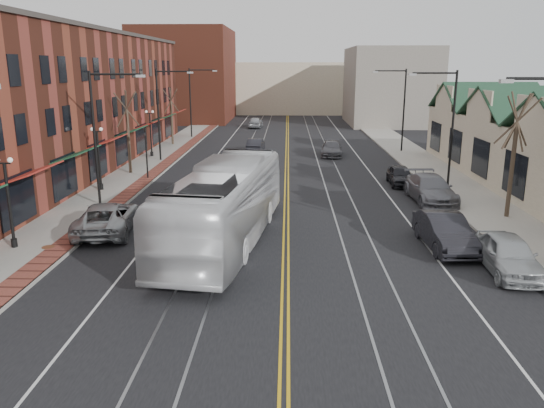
# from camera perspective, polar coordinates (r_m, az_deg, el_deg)

# --- Properties ---
(ground) EXTENTS (160.00, 160.00, 0.00)m
(ground) POSITION_cam_1_polar(r_m,az_deg,el_deg) (17.46, 1.37, -14.21)
(ground) COLOR black
(ground) RESTS_ON ground
(sidewalk_left) EXTENTS (4.00, 120.00, 0.15)m
(sidewalk_left) POSITION_cam_1_polar(r_m,az_deg,el_deg) (38.22, -16.73, 1.40)
(sidewalk_left) COLOR gray
(sidewalk_left) RESTS_ON ground
(sidewalk_right) EXTENTS (4.00, 120.00, 0.15)m
(sidewalk_right) POSITION_cam_1_polar(r_m,az_deg,el_deg) (38.18, 19.90, 1.13)
(sidewalk_right) COLOR gray
(sidewalk_right) RESTS_ON ground
(building_left) EXTENTS (10.00, 50.00, 11.00)m
(building_left) POSITION_cam_1_polar(r_m,az_deg,el_deg) (46.48, -22.86, 9.92)
(building_left) COLOR brown
(building_left) RESTS_ON ground
(backdrop_left) EXTENTS (14.00, 18.00, 14.00)m
(backdrop_left) POSITION_cam_1_polar(r_m,az_deg,el_deg) (86.80, -9.21, 13.53)
(backdrop_left) COLOR brown
(backdrop_left) RESTS_ON ground
(backdrop_mid) EXTENTS (22.00, 14.00, 9.00)m
(backdrop_mid) POSITION_cam_1_polar(r_m,az_deg,el_deg) (100.37, 1.72, 12.40)
(backdrop_mid) COLOR #BEAE92
(backdrop_mid) RESTS_ON ground
(backdrop_right) EXTENTS (12.00, 16.00, 11.00)m
(backdrop_right) POSITION_cam_1_polar(r_m,az_deg,el_deg) (81.72, 12.54, 12.26)
(backdrop_right) COLOR slate
(backdrop_right) RESTS_ON ground
(streetlight_l_1) EXTENTS (3.33, 0.25, 8.00)m
(streetlight_l_1) POSITION_cam_1_polar(r_m,az_deg,el_deg) (33.38, -17.91, 8.10)
(streetlight_l_1) COLOR black
(streetlight_l_1) RESTS_ON sidewalk_left
(streetlight_l_2) EXTENTS (3.33, 0.25, 8.00)m
(streetlight_l_2) POSITION_cam_1_polar(r_m,az_deg,el_deg) (48.70, -11.66, 10.35)
(streetlight_l_2) COLOR black
(streetlight_l_2) RESTS_ON sidewalk_left
(streetlight_l_3) EXTENTS (3.33, 0.25, 8.00)m
(streetlight_l_3) POSITION_cam_1_polar(r_m,az_deg,el_deg) (64.35, -8.40, 11.47)
(streetlight_l_3) COLOR black
(streetlight_l_3) RESTS_ON sidewalk_left
(streetlight_r_1) EXTENTS (3.33, 0.25, 8.00)m
(streetlight_r_1) POSITION_cam_1_polar(r_m,az_deg,el_deg) (39.03, 18.29, 8.92)
(streetlight_r_1) COLOR black
(streetlight_r_1) RESTS_ON sidewalk_right
(streetlight_r_2) EXTENTS (3.33, 0.25, 8.00)m
(streetlight_r_2) POSITION_cam_1_polar(r_m,az_deg,el_deg) (54.52, 13.58, 10.68)
(streetlight_r_2) COLOR black
(streetlight_r_2) RESTS_ON sidewalk_right
(lamppost_l_1) EXTENTS (0.84, 0.28, 4.27)m
(lamppost_l_1) POSITION_cam_1_polar(r_m,az_deg,el_deg) (27.32, -26.41, -0.08)
(lamppost_l_1) COLOR black
(lamppost_l_1) RESTS_ON sidewalk_left
(lamppost_l_2) EXTENTS (0.84, 0.28, 4.27)m
(lamppost_l_2) POSITION_cam_1_polar(r_m,az_deg,el_deg) (38.07, -18.11, 4.52)
(lamppost_l_2) COLOR black
(lamppost_l_2) RESTS_ON sidewalk_left
(lamppost_l_3) EXTENTS (0.84, 0.28, 4.27)m
(lamppost_l_3) POSITION_cam_1_polar(r_m,az_deg,el_deg) (51.32, -12.92, 7.32)
(lamppost_l_3) COLOR black
(lamppost_l_3) RESTS_ON sidewalk_left
(tree_left_near) EXTENTS (1.78, 1.37, 6.48)m
(tree_left_near) POSITION_cam_1_polar(r_m,az_deg,el_deg) (43.44, -15.24, 7.65)
(tree_left_near) COLOR #382B21
(tree_left_near) RESTS_ON sidewalk_left
(tree_left_far) EXTENTS (1.66, 1.28, 6.02)m
(tree_left_far) POSITION_cam_1_polar(r_m,az_deg,el_deg) (58.88, -10.75, 9.38)
(tree_left_far) COLOR #382B21
(tree_left_far) RESTS_ON sidewalk_left
(tree_right_mid) EXTENTS (1.90, 1.46, 6.93)m
(tree_right_mid) POSITION_cam_1_polar(r_m,az_deg,el_deg) (32.17, 24.55, 4.97)
(tree_right_mid) COLOR #382B21
(tree_right_mid) RESTS_ON sidewalk_right
(manhole_far) EXTENTS (0.60, 0.60, 0.02)m
(manhole_far) POSITION_cam_1_polar(r_m,az_deg,el_deg) (27.16, -22.93, -4.28)
(manhole_far) COLOR #592D19
(manhole_far) RESTS_ON sidewalk_left
(traffic_signal) EXTENTS (0.18, 0.15, 3.80)m
(traffic_signal) POSITION_cam_1_polar(r_m,az_deg,el_deg) (41.16, -13.38, 5.76)
(traffic_signal) COLOR black
(traffic_signal) RESTS_ON sidewalk_left
(transit_bus) EXTENTS (5.09, 14.25, 3.88)m
(transit_bus) POSITION_cam_1_polar(r_m,az_deg,el_deg) (25.62, -5.09, -0.07)
(transit_bus) COLOR silver
(transit_bus) RESTS_ON ground
(parked_suv) EXTENTS (3.35, 6.04, 1.60)m
(parked_suv) POSITION_cam_1_polar(r_m,az_deg,el_deg) (28.79, -17.32, -1.39)
(parked_suv) COLOR #A5A9AC
(parked_suv) RESTS_ON ground
(parked_car_a) EXTENTS (2.13, 4.79, 1.60)m
(parked_car_a) POSITION_cam_1_polar(r_m,az_deg,el_deg) (24.28, 24.09, -4.98)
(parked_car_a) COLOR #AEB2B5
(parked_car_a) RESTS_ON ground
(parked_car_b) EXTENTS (2.00, 5.09, 1.65)m
(parked_car_b) POSITION_cam_1_polar(r_m,az_deg,el_deg) (26.37, 18.06, -2.85)
(parked_car_b) COLOR black
(parked_car_b) RESTS_ON ground
(parked_car_c) EXTENTS (2.60, 5.88, 1.68)m
(parked_car_c) POSITION_cam_1_polar(r_m,az_deg,el_deg) (35.18, 16.67, 1.57)
(parked_car_c) COLOR slate
(parked_car_c) RESTS_ON ground
(parked_car_d) EXTENTS (1.79, 4.14, 1.39)m
(parked_car_d) POSITION_cam_1_polar(r_m,az_deg,el_deg) (39.70, 13.64, 3.00)
(parked_car_d) COLOR black
(parked_car_d) RESTS_ON ground
(distant_car_left) EXTENTS (1.72, 4.27, 1.38)m
(distant_car_left) POSITION_cam_1_polar(r_m,az_deg,el_deg) (53.49, -1.76, 6.33)
(distant_car_left) COLOR #222227
(distant_car_left) RESTS_ON ground
(distant_car_right) EXTENTS (2.35, 4.93, 1.39)m
(distant_car_right) POSITION_cam_1_polar(r_m,az_deg,el_deg) (51.61, 6.43, 5.94)
(distant_car_right) COLOR #57565D
(distant_car_right) RESTS_ON ground
(distant_car_far) EXTENTS (2.02, 4.54, 1.52)m
(distant_car_far) POSITION_cam_1_polar(r_m,az_deg,el_deg) (75.07, -1.76, 8.78)
(distant_car_far) COLOR #9FA1A6
(distant_car_far) RESTS_ON ground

